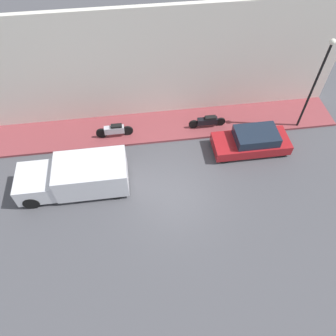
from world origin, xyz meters
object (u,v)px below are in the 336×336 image
Objects in this scene: scooter_silver at (115,130)px; motorcycle_black at (208,121)px; delivery_van at (75,177)px; streetlamp at (317,79)px; parked_car at (252,141)px.

scooter_silver is 5.15m from motorcycle_black.
streetlamp is (2.63, -12.16, 2.41)m from delivery_van.
scooter_silver is at bearing 75.72° from parked_car.
parked_car is at bearing -104.28° from scooter_silver.
motorcycle_black is 0.39× the size of streetlamp.
delivery_van is (-1.32, 9.04, 0.25)m from parked_car.
parked_car is 4.31m from streetlamp.
delivery_van is at bearing 98.30° from parked_car.
delivery_van reaches higher than scooter_silver.
scooter_silver is 10.61m from streetlamp.
delivery_van is 2.56× the size of scooter_silver.
parked_car is at bearing 112.81° from streetlamp.
parked_car reaches higher than scooter_silver.
parked_car is 1.92× the size of motorcycle_black.
delivery_van is 7.76m from motorcycle_black.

